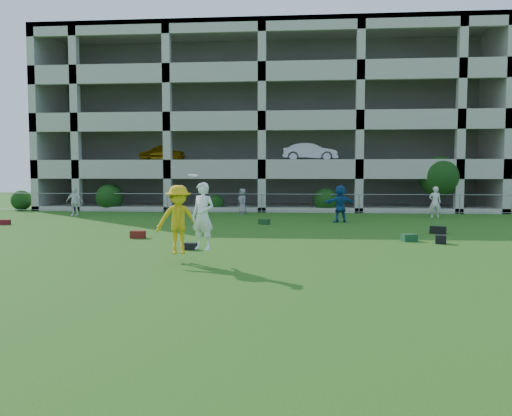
# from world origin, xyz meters

# --- Properties ---
(ground) EXTENTS (100.00, 100.00, 0.00)m
(ground) POSITION_xyz_m (0.00, 0.00, 0.00)
(ground) COLOR #235114
(ground) RESTS_ON ground
(bystander_b) EXTENTS (0.98, 0.46, 1.62)m
(bystander_b) POSITION_xyz_m (-10.54, 15.62, 0.81)
(bystander_b) COLOR white
(bystander_b) RESTS_ON ground
(bystander_c) EXTENTS (0.83, 0.89, 1.53)m
(bystander_c) POSITION_xyz_m (-1.06, 17.64, 0.76)
(bystander_c) COLOR gray
(bystander_c) RESTS_ON ground
(bystander_d) EXTENTS (1.80, 1.14, 1.86)m
(bystander_d) POSITION_xyz_m (4.35, 13.16, 0.93)
(bystander_d) COLOR navy
(bystander_d) RESTS_ON ground
(bystander_e) EXTENTS (0.68, 0.50, 1.73)m
(bystander_e) POSITION_xyz_m (9.71, 15.90, 0.86)
(bystander_e) COLOR silver
(bystander_e) RESTS_ON ground
(bag_red_a) EXTENTS (0.57, 0.34, 0.28)m
(bag_red_a) POSITION_xyz_m (-3.78, 6.30, 0.14)
(bag_red_a) COLOR #530E10
(bag_red_a) RESTS_ON ground
(bag_black_b) EXTENTS (0.41, 0.27, 0.22)m
(bag_black_b) POSITION_xyz_m (-1.20, 3.65, 0.11)
(bag_black_b) COLOR black
(bag_black_b) RESTS_ON ground
(bag_green_c) EXTENTS (0.57, 0.47, 0.26)m
(bag_green_c) POSITION_xyz_m (6.23, 6.27, 0.13)
(bag_green_c) COLOR #153C1D
(bag_green_c) RESTS_ON ground
(crate_d) EXTENTS (0.42, 0.42, 0.30)m
(crate_d) POSITION_xyz_m (7.19, 5.74, 0.15)
(crate_d) COLOR black
(crate_d) RESTS_ON ground
(bag_black_e) EXTENTS (0.67, 0.54, 0.30)m
(bag_black_e) POSITION_xyz_m (7.90, 8.65, 0.15)
(bag_black_e) COLOR black
(bag_black_e) RESTS_ON ground
(bag_red_f) EXTENTS (0.51, 0.39, 0.24)m
(bag_red_f) POSITION_xyz_m (-11.66, 10.61, 0.12)
(bag_red_f) COLOR #510D12
(bag_red_f) RESTS_ON ground
(bag_green_g) EXTENTS (0.58, 0.50, 0.25)m
(bag_green_g) POSITION_xyz_m (0.64, 11.75, 0.12)
(bag_green_g) COLOR #143312
(bag_green_g) RESTS_ON ground
(frisbee_contest) EXTENTS (1.84, 1.34, 2.19)m
(frisbee_contest) POSITION_xyz_m (-0.85, 1.29, 1.22)
(frisbee_contest) COLOR gold
(frisbee_contest) RESTS_ON ground
(parking_garage) EXTENTS (30.00, 14.00, 12.00)m
(parking_garage) POSITION_xyz_m (-0.01, 27.70, 6.01)
(parking_garage) COLOR #9E998C
(parking_garage) RESTS_ON ground
(fence) EXTENTS (36.06, 0.06, 1.20)m
(fence) POSITION_xyz_m (0.00, 19.00, 0.61)
(fence) COLOR gray
(fence) RESTS_ON ground
(shrub_row) EXTENTS (34.38, 2.52, 3.50)m
(shrub_row) POSITION_xyz_m (4.59, 19.70, 1.51)
(shrub_row) COLOR #163D11
(shrub_row) RESTS_ON ground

